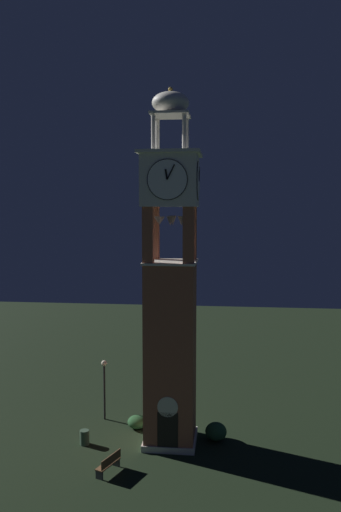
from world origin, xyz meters
TOP-DOWN VIEW (x-y plane):
  - ground at (0.00, 0.00)m, footprint 80.00×80.00m
  - clock_tower at (-0.00, -0.00)m, footprint 3.26×3.26m
  - park_bench at (-2.63, -3.65)m, footprint 1.00×1.65m
  - lamp_post at (-4.39, 2.63)m, footprint 0.36×0.36m
  - trash_bin at (-4.68, -0.80)m, footprint 0.52×0.52m
  - shrub_near_entry at (-2.17, 1.60)m, footprint 1.14×1.14m
  - shrub_left_of_tower at (2.51, 0.53)m, footprint 1.21×1.21m

SIDE VIEW (x-z plane):
  - ground at x=0.00m, z-range 0.00..0.00m
  - shrub_near_entry at x=-2.17m, z-range 0.00..0.76m
  - trash_bin at x=-4.68m, z-range 0.00..0.80m
  - park_bench at x=-2.63m, z-range 0.01..0.96m
  - shrub_left_of_tower at x=2.51m, z-range 0.00..1.00m
  - lamp_post at x=-4.39m, z-range 0.73..4.46m
  - clock_tower at x=0.00m, z-range -1.57..17.72m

